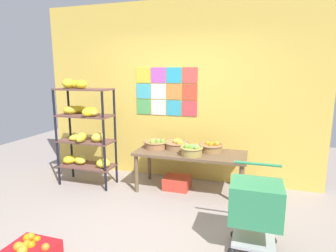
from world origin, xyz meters
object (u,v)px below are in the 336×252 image
Objects in this scene: fruit_basket_centre at (192,150)px; produce_crate_under_table at (177,183)px; display_table at (190,156)px; fruit_basket_right at (211,147)px; orange_crate_foreground at (32,251)px; shopping_cart at (256,205)px; banana_shelf_unit at (83,127)px; fruit_basket_left at (156,144)px; fruit_basket_back_right at (177,144)px.

fruit_basket_centre is 0.85× the size of produce_crate_under_table.
fruit_basket_right reaches higher than display_table.
fruit_basket_centre reaches higher than fruit_basket_right.
fruit_basket_right is at bearing 57.62° from orange_crate_foreground.
produce_crate_under_table is at bearing 172.86° from display_table.
display_table is 1.92× the size of shopping_cart.
fruit_basket_left is (1.12, 0.30, -0.26)m from banana_shelf_unit.
fruit_basket_left is at bearing 160.08° from fruit_basket_centre.
fruit_basket_centre is 2.29m from orange_crate_foreground.
banana_shelf_unit is 4.30× the size of fruit_basket_back_right.
fruit_basket_left is 0.44× the size of shopping_cart.
fruit_basket_left is 0.86× the size of orange_crate_foreground.
produce_crate_under_table is 1.76m from shopping_cart.
fruit_basket_right is 0.42× the size of shopping_cart.
produce_crate_under_table is 0.46× the size of shopping_cart.
produce_crate_under_table is at bearing 145.09° from fruit_basket_centre.
display_table is at bearing -155.07° from fruit_basket_right.
shopping_cart is at bearing -52.54° from display_table.
fruit_basket_left is (-0.58, 0.07, 0.13)m from display_table.
fruit_basket_left is at bearing 173.19° from display_table.
fruit_basket_centre reaches higher than orange_crate_foreground.
produce_crate_under_table is (-0.21, 0.03, -0.46)m from display_table.
banana_shelf_unit reaches higher than orange_crate_foreground.
banana_shelf_unit is at bearing -170.05° from produce_crate_under_table.
orange_crate_foreground is at bearing -111.41° from fruit_basket_back_right.
shopping_cart is (0.89, -1.08, -0.20)m from fruit_basket_centre.
banana_shelf_unit reaches higher than produce_crate_under_table.
shopping_cart is (2.04, 0.81, 0.40)m from orange_crate_foreground.
banana_shelf_unit reaches higher than fruit_basket_centre.
orange_crate_foreground is at bearing -122.38° from fruit_basket_right.
fruit_basket_back_right is (-0.53, -0.01, 0.00)m from fruit_basket_right.
fruit_basket_left is (-0.34, -0.06, -0.01)m from fruit_basket_back_right.
shopping_cart reaches higher than produce_crate_under_table.
fruit_basket_right is 2.65m from orange_crate_foreground.
banana_shelf_unit is at bearing 108.22° from orange_crate_foreground.
shopping_cart is at bearing -20.84° from banana_shelf_unit.
orange_crate_foreground is at bearing -113.02° from produce_crate_under_table.
shopping_cart is at bearing -40.61° from fruit_basket_left.
orange_crate_foreground is (-0.88, -2.08, 0.00)m from produce_crate_under_table.
shopping_cart is (1.52, -1.31, -0.19)m from fruit_basket_left.
produce_crate_under_table is (-0.50, -0.11, -0.60)m from fruit_basket_right.
banana_shelf_unit reaches higher than fruit_basket_left.
fruit_basket_right is at bearing 51.47° from fruit_basket_centre.
fruit_basket_left is at bearing 15.14° from banana_shelf_unit.
fruit_basket_centre is at bearing -19.92° from fruit_basket_left.
fruit_basket_centre is (1.75, 0.07, -0.25)m from banana_shelf_unit.
orange_crate_foreground is at bearing -149.02° from shopping_cart.
fruit_basket_back_right is 1.19× the size of fruit_basket_centre.
shopping_cart reaches higher than fruit_basket_back_right.
fruit_basket_left is 2.26m from orange_crate_foreground.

